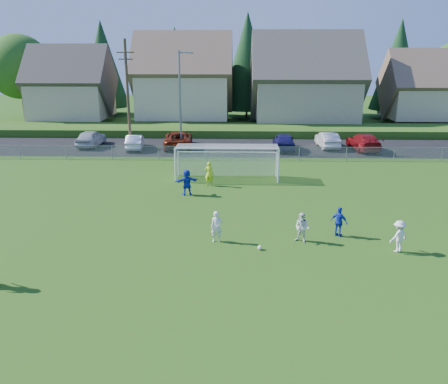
{
  "coord_description": "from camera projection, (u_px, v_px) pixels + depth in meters",
  "views": [
    {
      "loc": [
        0.71,
        -17.54,
        9.19
      ],
      "look_at": [
        0.0,
        8.0,
        1.4
      ],
      "focal_mm": 38.0,
      "sensor_mm": 36.0,
      "label": 1
    }
  ],
  "objects": [
    {
      "name": "soccer_ball",
      "position": [
        260.0,
        248.0,
        22.46
      ],
      "size": [
        0.22,
        0.22,
        0.22
      ],
      "primitive_type": "sphere",
      "color": "white",
      "rests_on": "ground"
    },
    {
      "name": "car_a",
      "position": [
        91.0,
        138.0,
        46.03
      ],
      "size": [
        2.12,
        4.74,
        1.58
      ],
      "primitive_type": "imported",
      "rotation": [
        0.0,
        0.0,
        3.09
      ],
      "color": "#AFB3B7",
      "rests_on": "ground"
    },
    {
      "name": "soccer_goal",
      "position": [
        227.0,
        157.0,
        34.34
      ],
      "size": [
        7.42,
        1.9,
        2.5
      ],
      "color": "white",
      "rests_on": "ground"
    },
    {
      "name": "goalkeeper",
      "position": [
        209.0,
        174.0,
        32.75
      ],
      "size": [
        0.67,
        0.5,
        1.69
      ],
      "primitive_type": "imported",
      "rotation": [
        0.0,
        0.0,
        2.98
      ],
      "color": "#C5EB1B",
      "rests_on": "ground"
    },
    {
      "name": "utility_pole",
      "position": [
        128.0,
        93.0,
        44.04
      ],
      "size": [
        1.6,
        0.26,
        10.0
      ],
      "color": "#473321",
      "rests_on": "ground"
    },
    {
      "name": "car_b",
      "position": [
        135.0,
        142.0,
        44.77
      ],
      "size": [
        1.89,
        4.24,
        1.35
      ],
      "primitive_type": "imported",
      "rotation": [
        0.0,
        0.0,
        3.26
      ],
      "color": "white",
      "rests_on": "ground"
    },
    {
      "name": "asphalt_lot",
      "position": [
        230.0,
        147.0,
        45.77
      ],
      "size": [
        60.0,
        60.0,
        0.0
      ],
      "primitive_type": "plane",
      "color": "black",
      "rests_on": "ground"
    },
    {
      "name": "car_g",
      "position": [
        364.0,
        142.0,
        44.32
      ],
      "size": [
        2.48,
        5.43,
        1.54
      ],
      "primitive_type": "imported",
      "rotation": [
        0.0,
        0.0,
        3.2
      ],
      "color": "maroon",
      "rests_on": "ground"
    },
    {
      "name": "car_e",
      "position": [
        284.0,
        141.0,
        44.39
      ],
      "size": [
        1.97,
        4.75,
        1.61
      ],
      "primitive_type": "imported",
      "rotation": [
        0.0,
        0.0,
        3.13
      ],
      "color": "#1A1751",
      "rests_on": "ground"
    },
    {
      "name": "player_white_c",
      "position": [
        399.0,
        236.0,
        22.09
      ],
      "size": [
        1.14,
        0.97,
        1.53
      ],
      "primitive_type": "imported",
      "rotation": [
        0.0,
        0.0,
        3.63
      ],
      "color": "silver",
      "rests_on": "ground"
    },
    {
      "name": "player_white_b",
      "position": [
        302.0,
        228.0,
        23.18
      ],
      "size": [
        0.92,
        0.86,
        1.51
      ],
      "primitive_type": "imported",
      "rotation": [
        0.0,
        0.0,
        -0.52
      ],
      "color": "silver",
      "rests_on": "ground"
    },
    {
      "name": "ground",
      "position": [
        219.0,
        281.0,
        19.47
      ],
      "size": [
        160.0,
        160.0,
        0.0
      ],
      "primitive_type": "plane",
      "color": "#193D0C",
      "rests_on": "ground"
    },
    {
      "name": "grass_embankment",
      "position": [
        231.0,
        130.0,
        52.82
      ],
      "size": [
        70.0,
        6.0,
        0.8
      ],
      "primitive_type": "cube",
      "color": "#1E420F",
      "rests_on": "ground"
    },
    {
      "name": "streetlight",
      "position": [
        181.0,
        98.0,
        43.04
      ],
      "size": [
        1.38,
        0.18,
        9.0
      ],
      "color": "slate",
      "rests_on": "ground"
    },
    {
      "name": "car_c",
      "position": [
        178.0,
        139.0,
        45.47
      ],
      "size": [
        3.17,
        5.93,
        1.58
      ],
      "primitive_type": "imported",
      "rotation": [
        0.0,
        0.0,
        3.24
      ],
      "color": "#651C0B",
      "rests_on": "ground"
    },
    {
      "name": "car_f",
      "position": [
        328.0,
        140.0,
        45.38
      ],
      "size": [
        1.8,
        4.56,
        1.48
      ],
      "primitive_type": "imported",
      "rotation": [
        0.0,
        0.0,
        3.2
      ],
      "color": "silver",
      "rests_on": "ground"
    },
    {
      "name": "tree_row",
      "position": [
        240.0,
        65.0,
        64.03
      ],
      "size": [
        65.98,
        12.36,
        13.8
      ],
      "color": "#382616",
      "rests_on": "ground"
    },
    {
      "name": "player_blue_b",
      "position": [
        187.0,
        182.0,
        30.72
      ],
      "size": [
        1.64,
        0.95,
        1.69
      ],
      "primitive_type": "imported",
      "rotation": [
        0.0,
        0.0,
        3.45
      ],
      "color": "#132BB5",
      "rests_on": "ground"
    },
    {
      "name": "chainlink_fence",
      "position": [
        229.0,
        153.0,
        40.33
      ],
      "size": [
        52.06,
        0.06,
        1.2
      ],
      "color": "gray",
      "rests_on": "ground"
    },
    {
      "name": "player_white_a",
      "position": [
        217.0,
        227.0,
        23.24
      ],
      "size": [
        0.61,
        0.43,
        1.56
      ],
      "primitive_type": "imported",
      "rotation": [
        0.0,
        0.0,
        0.11
      ],
      "color": "silver",
      "rests_on": "ground"
    },
    {
      "name": "houses_row",
      "position": [
        248.0,
        64.0,
        57.88
      ],
      "size": [
        53.9,
        11.45,
        13.27
      ],
      "color": "tan",
      "rests_on": "ground"
    },
    {
      "name": "player_blue_a",
      "position": [
        339.0,
        222.0,
        23.92
      ],
      "size": [
        0.94,
        0.86,
        1.53
      ],
      "primitive_type": "imported",
      "rotation": [
        0.0,
        0.0,
        2.46
      ],
      "color": "#132BB5",
      "rests_on": "ground"
    }
  ]
}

